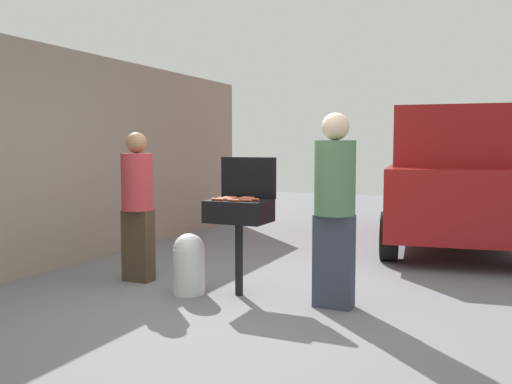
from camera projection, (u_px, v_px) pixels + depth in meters
name	position (u px, v px, depth m)	size (l,w,h in m)	color
ground_plane	(243.00, 301.00, 5.27)	(24.00, 24.00, 0.00)	slate
house_wall_side	(87.00, 157.00, 7.21)	(0.24, 8.00, 2.69)	gray
bbq_grill	(239.00, 215.00, 5.41)	(0.60, 0.44, 0.96)	black
grill_lid_open	(248.00, 178.00, 5.58)	(0.60, 0.05, 0.42)	black
hot_dog_0	(226.00, 199.00, 5.34)	(0.03, 0.03, 0.13)	#AD4228
hot_dog_1	(236.00, 199.00, 5.39)	(0.03, 0.03, 0.13)	#AD4228
hot_dog_2	(223.00, 198.00, 5.44)	(0.03, 0.03, 0.13)	#B74C33
hot_dog_3	(230.00, 198.00, 5.47)	(0.03, 0.03, 0.13)	#C6593D
hot_dog_4	(249.00, 198.00, 5.49)	(0.03, 0.03, 0.13)	#C6593D
hot_dog_5	(246.00, 199.00, 5.41)	(0.03, 0.03, 0.13)	#C6593D
hot_dog_6	(231.00, 197.00, 5.53)	(0.03, 0.03, 0.13)	#AD4228
hot_dog_7	(246.00, 200.00, 5.24)	(0.03, 0.03, 0.13)	#B74C33
hot_dog_8	(218.00, 199.00, 5.33)	(0.03, 0.03, 0.13)	#B74C33
hot_dog_9	(253.00, 199.00, 5.33)	(0.03, 0.03, 0.13)	#B74C33
hot_dog_10	(233.00, 200.00, 5.24)	(0.03, 0.03, 0.13)	#B74C33
propane_tank	(189.00, 263.00, 5.50)	(0.32, 0.32, 0.62)	silver
person_left	(137.00, 201.00, 5.99)	(0.35, 0.35, 1.64)	#3F3323
person_right	(335.00, 203.00, 5.00)	(0.38, 0.38, 1.79)	#333847
parked_minivan	(457.00, 177.00, 8.21)	(2.51, 4.62, 2.02)	maroon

